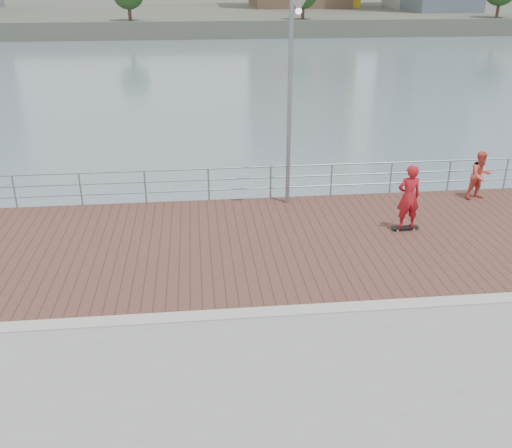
{
  "coord_description": "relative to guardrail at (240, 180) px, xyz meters",
  "views": [
    {
      "loc": [
        -1.37,
        -10.68,
        6.96
      ],
      "look_at": [
        0.0,
        2.0,
        1.3
      ],
      "focal_mm": 40.0,
      "sensor_mm": 36.0,
      "label": 1
    }
  ],
  "objects": [
    {
      "name": "skateboard",
      "position": [
        4.61,
        -3.01,
        -0.6
      ],
      "size": [
        0.81,
        0.26,
        0.09
      ],
      "rotation": [
        0.0,
        0.0,
        0.07
      ],
      "color": "black",
      "rests_on": "brick_lane"
    },
    {
      "name": "street_lamp",
      "position": [
        1.52,
        -0.99,
        4.07
      ],
      "size": [
        0.49,
        1.42,
        6.7
      ],
      "color": "gray",
      "rests_on": "brick_lane"
    },
    {
      "name": "brick_lane",
      "position": [
        -0.0,
        -3.4,
        -0.68
      ],
      "size": [
        40.0,
        6.8,
        0.02
      ],
      "primitive_type": "cube",
      "color": "brown",
      "rests_on": "seawall"
    },
    {
      "name": "guardrail",
      "position": [
        0.0,
        0.0,
        0.0
      ],
      "size": [
        39.06,
        0.06,
        1.13
      ],
      "color": "#8C9EA8",
      "rests_on": "brick_lane"
    },
    {
      "name": "skateboarder",
      "position": [
        4.61,
        -3.01,
        0.36
      ],
      "size": [
        0.72,
        0.5,
        1.9
      ],
      "primitive_type": "imported",
      "rotation": [
        0.0,
        0.0,
        3.21
      ],
      "color": "#B5181F",
      "rests_on": "skateboard"
    },
    {
      "name": "bystander",
      "position": [
        7.87,
        -0.82,
        0.14
      ],
      "size": [
        0.88,
        0.74,
        1.61
      ],
      "primitive_type": "imported",
      "rotation": [
        0.0,
        0.0,
        0.17
      ],
      "color": "#E25142",
      "rests_on": "brick_lane"
    },
    {
      "name": "water",
      "position": [
        -0.0,
        -7.0,
        -2.69
      ],
      "size": [
        400.0,
        400.0,
        0.0
      ],
      "primitive_type": "plane",
      "color": "slate",
      "rests_on": "ground"
    },
    {
      "name": "curb",
      "position": [
        -0.0,
        -7.0,
        -0.66
      ],
      "size": [
        40.0,
        0.4,
        0.06
      ],
      "primitive_type": "cube",
      "color": "#B7B5AD",
      "rests_on": "seawall"
    },
    {
      "name": "far_shore",
      "position": [
        -0.0,
        115.5,
        -1.44
      ],
      "size": [
        320.0,
        95.0,
        2.5
      ],
      "primitive_type": "cube",
      "color": "#4C5142",
      "rests_on": "ground"
    }
  ]
}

